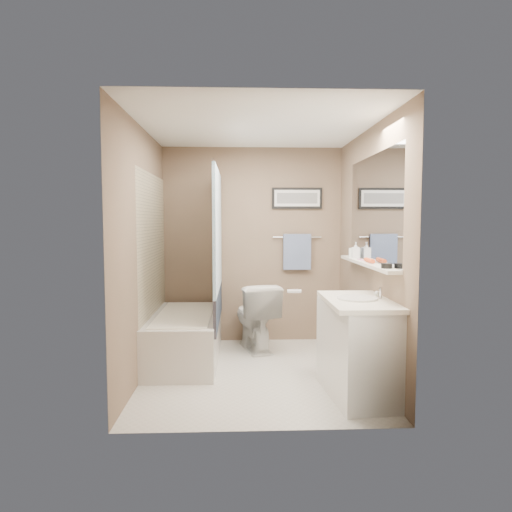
{
  "coord_description": "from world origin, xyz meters",
  "views": [
    {
      "loc": [
        -0.18,
        -4.4,
        1.5
      ],
      "look_at": [
        0.0,
        0.15,
        1.15
      ],
      "focal_mm": 32.0,
      "sensor_mm": 36.0,
      "label": 1
    }
  ],
  "objects_px": {
    "glass_jar": "(353,253)",
    "candle_bowl_near": "(387,266)",
    "bathtub": "(185,337)",
    "toilet": "(255,316)",
    "hair_brush_front": "(369,260)",
    "vanity": "(359,350)",
    "soap_bottle": "(356,250)"
  },
  "relations": [
    {
      "from": "bathtub",
      "to": "toilet",
      "type": "relative_size",
      "value": 1.91
    },
    {
      "from": "candle_bowl_near",
      "to": "glass_jar",
      "type": "distance_m",
      "value": 1.11
    },
    {
      "from": "candle_bowl_near",
      "to": "toilet",
      "type": "bearing_deg",
      "value": 122.76
    },
    {
      "from": "glass_jar",
      "to": "soap_bottle",
      "type": "relative_size",
      "value": 0.59
    },
    {
      "from": "toilet",
      "to": "glass_jar",
      "type": "bearing_deg",
      "value": 141.51
    },
    {
      "from": "toilet",
      "to": "hair_brush_front",
      "type": "distance_m",
      "value": 1.67
    },
    {
      "from": "toilet",
      "to": "soap_bottle",
      "type": "height_order",
      "value": "soap_bottle"
    },
    {
      "from": "vanity",
      "to": "candle_bowl_near",
      "type": "bearing_deg",
      "value": -38.64
    },
    {
      "from": "bathtub",
      "to": "soap_bottle",
      "type": "xyz_separation_m",
      "value": [
        1.79,
        -0.19,
        0.95
      ]
    },
    {
      "from": "toilet",
      "to": "candle_bowl_near",
      "type": "distance_m",
      "value": 2.02
    },
    {
      "from": "candle_bowl_near",
      "to": "soap_bottle",
      "type": "height_order",
      "value": "soap_bottle"
    },
    {
      "from": "vanity",
      "to": "candle_bowl_near",
      "type": "relative_size",
      "value": 10.0
    },
    {
      "from": "hair_brush_front",
      "to": "soap_bottle",
      "type": "height_order",
      "value": "soap_bottle"
    },
    {
      "from": "toilet",
      "to": "vanity",
      "type": "distance_m",
      "value": 1.68
    },
    {
      "from": "soap_bottle",
      "to": "vanity",
      "type": "bearing_deg",
      "value": -102.09
    },
    {
      "from": "toilet",
      "to": "vanity",
      "type": "height_order",
      "value": "vanity"
    },
    {
      "from": "glass_jar",
      "to": "soap_bottle",
      "type": "bearing_deg",
      "value": -90.0
    },
    {
      "from": "candle_bowl_near",
      "to": "glass_jar",
      "type": "bearing_deg",
      "value": 90.0
    },
    {
      "from": "toilet",
      "to": "vanity",
      "type": "relative_size",
      "value": 0.87
    },
    {
      "from": "bathtub",
      "to": "toilet",
      "type": "xyz_separation_m",
      "value": [
        0.77,
        0.4,
        0.14
      ]
    },
    {
      "from": "glass_jar",
      "to": "candle_bowl_near",
      "type": "bearing_deg",
      "value": -90.0
    },
    {
      "from": "candle_bowl_near",
      "to": "hair_brush_front",
      "type": "distance_m",
      "value": 0.49
    },
    {
      "from": "hair_brush_front",
      "to": "soap_bottle",
      "type": "xyz_separation_m",
      "value": [
        0.0,
        0.5,
        0.06
      ]
    },
    {
      "from": "candle_bowl_near",
      "to": "glass_jar",
      "type": "height_order",
      "value": "glass_jar"
    },
    {
      "from": "vanity",
      "to": "candle_bowl_near",
      "type": "height_order",
      "value": "candle_bowl_near"
    },
    {
      "from": "candle_bowl_near",
      "to": "vanity",
      "type": "bearing_deg",
      "value": 146.6
    },
    {
      "from": "toilet",
      "to": "glass_jar",
      "type": "distance_m",
      "value": 1.36
    },
    {
      "from": "hair_brush_front",
      "to": "glass_jar",
      "type": "relative_size",
      "value": 2.2
    },
    {
      "from": "candle_bowl_near",
      "to": "hair_brush_front",
      "type": "relative_size",
      "value": 0.41
    },
    {
      "from": "candle_bowl_near",
      "to": "glass_jar",
      "type": "relative_size",
      "value": 0.9
    },
    {
      "from": "toilet",
      "to": "glass_jar",
      "type": "height_order",
      "value": "glass_jar"
    },
    {
      "from": "toilet",
      "to": "glass_jar",
      "type": "xyz_separation_m",
      "value": [
        1.02,
        -0.47,
        0.77
      ]
    }
  ]
}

